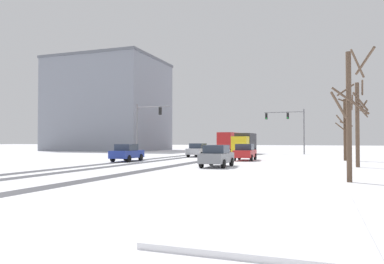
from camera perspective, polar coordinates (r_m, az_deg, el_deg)
The scene contains 16 objects.
wheel_track_left_lane at distance 32.05m, azimuth -12.68°, elevation -4.79°, with size 1.11×38.80×0.01m, color #4C4C51.
wheel_track_right_lane at distance 29.18m, azimuth -2.16°, elevation -5.16°, with size 1.12×38.80×0.01m, color #4C4C51.
wheel_track_center at distance 30.98m, azimuth -9.39°, elevation -4.93°, with size 1.07×38.80×0.01m, color #4C4C51.
sidewalk_kerb_right at distance 25.35m, azimuth 17.15°, elevation -5.55°, with size 4.00×38.80×0.12m, color white.
traffic_signal_near_left at distance 45.64m, azimuth -7.22°, elevation 1.66°, with size 4.70×0.38×6.50m.
traffic_signal_far_right at distance 54.91m, azimuth 15.00°, elevation 1.49°, with size 5.71×0.42×6.50m.
car_silver_lead at distance 43.94m, azimuth 0.99°, elevation -2.83°, with size 1.95×4.16×1.62m.
car_red_second at distance 36.35m, azimuth 8.25°, elevation -3.12°, with size 1.94×4.15×1.62m.
car_blue_third at distance 35.02m, azimuth -10.09°, elevation -3.18°, with size 1.99×4.18×1.62m.
car_grey_fourth at distance 27.17m, azimuth 3.88°, elevation -3.73°, with size 1.87×4.12×1.62m.
bus_oncoming at distance 67.59m, azimuth 6.31°, elevation -1.31°, with size 3.00×11.09×3.38m.
box_truck_delivery at distance 53.08m, azimuth 8.18°, elevation -1.68°, with size 2.34×7.41×3.02m.
bare_tree_sidewalk_near at distance 18.69m, azimuth 23.32°, elevation 3.15°, with size 1.96×1.94×6.22m.
bare_tree_sidewalk_mid at distance 29.37m, azimuth 24.41°, elevation 1.60°, with size 1.43×1.42×6.35m.
bare_tree_sidewalk_far at distance 38.62m, azimuth 22.78°, elevation 0.75°, with size 1.64×1.60×6.35m.
office_building_far_left_block at distance 76.18m, azimuth -12.74°, elevation 4.07°, with size 20.79×17.43×18.19m.
Camera 1 is at (12.21, -9.38, 1.94)m, focal length 34.26 mm.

